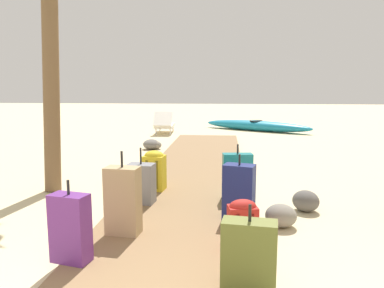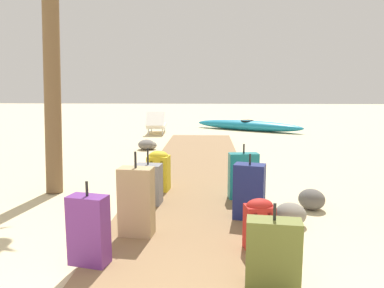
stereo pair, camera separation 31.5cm
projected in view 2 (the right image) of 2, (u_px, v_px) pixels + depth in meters
name	position (u px, v px, depth m)	size (l,w,h in m)	color
ground_plane	(193.00, 198.00, 5.47)	(60.00, 60.00, 0.00)	beige
boardwalk	(195.00, 177.00, 6.54)	(1.80, 10.94, 0.08)	olive
suitcase_teal	(243.00, 176.00, 5.16)	(0.42, 0.23, 0.76)	#197A7F
backpack_red	(259.00, 223.00, 3.53)	(0.30, 0.24, 0.50)	red
suitcase_purple	(89.00, 230.00, 3.23)	(0.37, 0.25, 0.74)	#6B2D84
suitcase_olive	(273.00, 253.00, 2.88)	(0.44, 0.25, 0.67)	olive
suitcase_grey	(148.00, 184.00, 4.93)	(0.37, 0.28, 0.75)	slate
suitcase_tan	(136.00, 202.00, 3.87)	(0.37, 0.25, 0.89)	tan
suitcase_navy	(249.00, 192.00, 4.35)	(0.40, 0.30, 0.77)	navy
backpack_yellow	(159.00, 170.00, 5.55)	(0.34, 0.30, 0.60)	gold
lounge_chair	(156.00, 124.00, 12.89)	(0.68, 1.59, 0.77)	white
kayak	(247.00, 125.00, 13.87)	(4.00, 2.72, 0.38)	teal
rock_left_far	(150.00, 145.00, 9.69)	(0.32, 0.36, 0.22)	gray
rock_right_mid	(290.00, 214.00, 4.39)	(0.35, 0.36, 0.27)	gray
rock_left_mid	(146.00, 145.00, 9.67)	(0.42, 0.49, 0.26)	slate
rock_right_near	(312.00, 199.00, 4.95)	(0.36, 0.33, 0.28)	#5B5651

